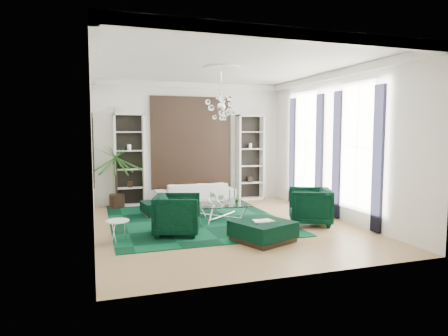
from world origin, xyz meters
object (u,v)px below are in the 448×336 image
object	(u,v)px
sofa	(195,194)
armchair_left	(177,215)
armchair_right	(310,206)
ottoman_side	(158,208)
side_table	(118,232)
palm	(116,167)
coffee_table	(222,211)
ottoman_front	(263,231)

from	to	relation	value
sofa	armchair_left	size ratio (longest dim) A/B	2.42
armchair_right	ottoman_side	world-z (taller)	armchair_right
sofa	armchair_left	bearing A→B (deg)	69.13
armchair_right	side_table	distance (m)	4.54
armchair_left	ottoman_side	bearing A→B (deg)	19.26
armchair_left	palm	size ratio (longest dim) A/B	0.40
sofa	coffee_table	size ratio (longest dim) A/B	1.88
ottoman_side	palm	distance (m)	1.98
armchair_left	sofa	bearing A→B (deg)	-2.97
armchair_left	ottoman_front	bearing A→B (deg)	-106.69
sofa	ottoman_front	world-z (taller)	sofa
ottoman_front	side_table	world-z (taller)	side_table
armchair_right	sofa	bearing A→B (deg)	-124.98
armchair_left	ottoman_side	size ratio (longest dim) A/B	1.21
sofa	ottoman_side	distance (m)	1.71
armchair_left	side_table	distance (m)	1.31
ottoman_side	ottoman_front	distance (m)	3.67
side_table	palm	size ratio (longest dim) A/B	0.19
armchair_right	ottoman_front	world-z (taller)	armchair_right
coffee_table	ottoman_front	distance (m)	2.23
side_table	palm	xyz separation A→B (m)	(0.19, 3.79, 1.00)
ottoman_front	ottoman_side	bearing A→B (deg)	116.56
armchair_right	palm	world-z (taller)	palm
armchair_right	side_table	size ratio (longest dim) A/B	2.10
sofa	armchair_right	distance (m)	3.93
ottoman_front	palm	xyz separation A→B (m)	(-2.65, 4.63, 1.01)
palm	coffee_table	bearing A→B (deg)	-44.15
ottoman_side	ottoman_front	world-z (taller)	ottoman_front
armchair_left	palm	world-z (taller)	palm
coffee_table	side_table	distance (m)	3.01
sofa	ottoman_side	size ratio (longest dim) A/B	2.92
ottoman_side	armchair_left	bearing A→B (deg)	-88.05
ottoman_front	side_table	distance (m)	2.96
armchair_right	palm	distance (m)	5.70
armchair_left	side_table	bearing A→B (deg)	116.70
armchair_left	ottoman_side	xyz separation A→B (m)	(-0.08, 2.23, -0.27)
armchair_left	armchair_right	world-z (taller)	armchair_left
palm	side_table	bearing A→B (deg)	-92.87
sofa	coffee_table	xyz separation A→B (m)	(0.17, -2.15, -0.13)
ottoman_side	armchair_right	bearing A→B (deg)	-34.19
coffee_table	palm	size ratio (longest dim) A/B	0.52
ottoman_side	palm	world-z (taller)	palm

